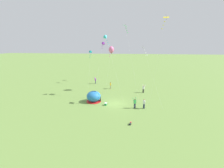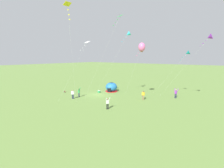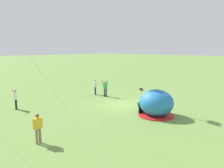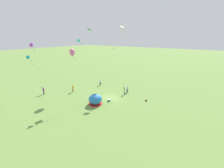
{
  "view_description": "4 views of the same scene",
  "coord_description": "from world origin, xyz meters",
  "px_view_note": "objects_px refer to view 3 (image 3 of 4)",
  "views": [
    {
      "loc": [
        2.75,
        -26.09,
        10.78
      ],
      "look_at": [
        -0.73,
        0.7,
        3.58
      ],
      "focal_mm": 24.0,
      "sensor_mm": 36.0,
      "label": 1
    },
    {
      "loc": [
        22.62,
        21.03,
        7.86
      ],
      "look_at": [
        0.59,
        4.33,
        2.86
      ],
      "focal_mm": 24.0,
      "sensor_mm": 36.0,
      "label": 2
    },
    {
      "loc": [
        -13.19,
        15.03,
        5.28
      ],
      "look_at": [
        0.64,
        0.38,
        1.99
      ],
      "focal_mm": 35.0,
      "sensor_mm": 36.0,
      "label": 3
    },
    {
      "loc": [
        -24.93,
        -17.91,
        13.05
      ],
      "look_at": [
        1.58,
        0.48,
        2.68
      ],
      "focal_mm": 24.0,
      "sensor_mm": 36.0,
      "label": 4
    }
  ],
  "objects_px": {
    "popup_tent": "(156,103)",
    "toddler_crawling": "(141,89)",
    "person_near_tent": "(15,98)",
    "kite_white": "(67,0)",
    "cooler_box": "(141,104)",
    "person_center_field": "(95,86)",
    "person_arms_raised": "(105,88)",
    "person_watching_sky": "(38,127)"
  },
  "relations": [
    {
      "from": "toddler_crawling",
      "to": "kite_white",
      "type": "distance_m",
      "value": 13.64
    },
    {
      "from": "cooler_box",
      "to": "kite_white",
      "type": "height_order",
      "value": "kite_white"
    },
    {
      "from": "person_center_field",
      "to": "kite_white",
      "type": "relative_size",
      "value": 0.16
    },
    {
      "from": "person_center_field",
      "to": "person_watching_sky",
      "type": "relative_size",
      "value": 1.0
    },
    {
      "from": "kite_white",
      "to": "person_center_field",
      "type": "bearing_deg",
      "value": -86.07
    },
    {
      "from": "person_near_tent",
      "to": "kite_white",
      "type": "distance_m",
      "value": 10.33
    },
    {
      "from": "person_arms_raised",
      "to": "person_watching_sky",
      "type": "bearing_deg",
      "value": 117.61
    },
    {
      "from": "person_watching_sky",
      "to": "kite_white",
      "type": "xyz_separation_m",
      "value": [
        7.12,
        -7.36,
        8.89
      ]
    },
    {
      "from": "person_near_tent",
      "to": "toddler_crawling",
      "type": "bearing_deg",
      "value": -100.76
    },
    {
      "from": "cooler_box",
      "to": "person_center_field",
      "type": "bearing_deg",
      "value": -4.76
    },
    {
      "from": "person_center_field",
      "to": "person_watching_sky",
      "type": "height_order",
      "value": "same"
    },
    {
      "from": "person_center_field",
      "to": "person_arms_raised",
      "type": "xyz_separation_m",
      "value": [
        -1.58,
        -0.05,
        0.03
      ]
    },
    {
      "from": "popup_tent",
      "to": "person_near_tent",
      "type": "height_order",
      "value": "popup_tent"
    },
    {
      "from": "person_watching_sky",
      "to": "person_near_tent",
      "type": "height_order",
      "value": "person_near_tent"
    },
    {
      "from": "person_watching_sky",
      "to": "kite_white",
      "type": "bearing_deg",
      "value": -45.97
    },
    {
      "from": "toddler_crawling",
      "to": "cooler_box",
      "type": "bearing_deg",
      "value": 125.86
    },
    {
      "from": "person_near_tent",
      "to": "cooler_box",
      "type": "bearing_deg",
      "value": -131.35
    },
    {
      "from": "person_watching_sky",
      "to": "person_near_tent",
      "type": "bearing_deg",
      "value": -15.0
    },
    {
      "from": "toddler_crawling",
      "to": "kite_white",
      "type": "xyz_separation_m",
      "value": [
        2.01,
        9.4,
        9.68
      ]
    },
    {
      "from": "person_near_tent",
      "to": "kite_white",
      "type": "bearing_deg",
      "value": -98.43
    },
    {
      "from": "popup_tent",
      "to": "cooler_box",
      "type": "distance_m",
      "value": 3.08
    },
    {
      "from": "popup_tent",
      "to": "person_near_tent",
      "type": "distance_m",
      "value": 12.05
    },
    {
      "from": "popup_tent",
      "to": "toddler_crawling",
      "type": "distance_m",
      "value": 10.61
    },
    {
      "from": "person_center_field",
      "to": "person_near_tent",
      "type": "bearing_deg",
      "value": 86.62
    },
    {
      "from": "kite_white",
      "to": "person_near_tent",
      "type": "bearing_deg",
      "value": 81.57
    },
    {
      "from": "toddler_crawling",
      "to": "person_near_tent",
      "type": "distance_m",
      "value": 14.93
    },
    {
      "from": "person_arms_raised",
      "to": "person_center_field",
      "type": "bearing_deg",
      "value": 1.9
    },
    {
      "from": "cooler_box",
      "to": "kite_white",
      "type": "relative_size",
      "value": 0.05
    },
    {
      "from": "person_watching_sky",
      "to": "cooler_box",
      "type": "bearing_deg",
      "value": -86.98
    },
    {
      "from": "person_center_field",
      "to": "person_near_tent",
      "type": "height_order",
      "value": "person_near_tent"
    },
    {
      "from": "person_center_field",
      "to": "kite_white",
      "type": "xyz_separation_m",
      "value": [
        -0.25,
        3.66,
        8.89
      ]
    },
    {
      "from": "cooler_box",
      "to": "kite_white",
      "type": "xyz_separation_m",
      "value": [
        6.57,
        3.1,
        9.64
      ]
    },
    {
      "from": "toddler_crawling",
      "to": "person_watching_sky",
      "type": "bearing_deg",
      "value": 106.96
    },
    {
      "from": "cooler_box",
      "to": "toddler_crawling",
      "type": "bearing_deg",
      "value": -54.14
    },
    {
      "from": "person_arms_raised",
      "to": "kite_white",
      "type": "distance_m",
      "value": 9.7
    },
    {
      "from": "popup_tent",
      "to": "person_arms_raised",
      "type": "xyz_separation_m",
      "value": [
        7.82,
        -2.12,
        0.0
      ]
    },
    {
      "from": "person_arms_raised",
      "to": "person_near_tent",
      "type": "bearing_deg",
      "value": 76.8
    },
    {
      "from": "popup_tent",
      "to": "toddler_crawling",
      "type": "xyz_separation_m",
      "value": [
        7.14,
        -7.81,
        -0.82
      ]
    },
    {
      "from": "popup_tent",
      "to": "kite_white",
      "type": "relative_size",
      "value": 0.26
    },
    {
      "from": "person_center_field",
      "to": "popup_tent",
      "type": "bearing_deg",
      "value": 167.56
    },
    {
      "from": "cooler_box",
      "to": "kite_white",
      "type": "bearing_deg",
      "value": 25.24
    },
    {
      "from": "cooler_box",
      "to": "person_arms_raised",
      "type": "distance_m",
      "value": 5.33
    }
  ]
}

